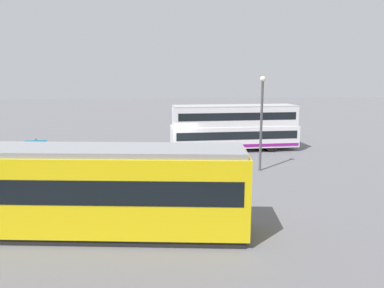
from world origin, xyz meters
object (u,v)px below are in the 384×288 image
Objects in this scene: pedestrian_near_railing at (158,159)px; double_decker_bus at (234,127)px; tram_yellow at (82,189)px; pedestrian_crossing at (201,177)px; info_sign at (37,152)px; street_lamp at (262,116)px.

double_decker_bus is at bearing -132.42° from pedestrian_near_railing.
tram_yellow reaches higher than pedestrian_crossing.
pedestrian_crossing is (-5.23, -4.13, -0.81)m from tram_yellow.
pedestrian_crossing is at bearing 159.74° from info_sign.
tram_yellow is (9.66, 15.42, -0.15)m from double_decker_bus.
tram_yellow is 6.71m from pedestrian_crossing.
pedestrian_crossing is 0.65× the size of info_sign.
tram_yellow is 7.68× the size of pedestrian_crossing.
double_decker_bus is 5.83× the size of pedestrian_near_railing.
pedestrian_near_railing is 7.01m from info_sign.
pedestrian_near_railing is at bearing 47.58° from double_decker_bus.
tram_yellow is 8.89m from pedestrian_near_railing.
street_lamp is at bearing -135.58° from pedestrian_crossing.
tram_yellow is at bearing 41.25° from street_lamp.
double_decker_bus is 12.17m from pedestrian_crossing.
tram_yellow reaches higher than pedestrian_near_railing.
tram_yellow is 7.14× the size of pedestrian_near_railing.
street_lamp is (-4.51, -4.42, 2.64)m from pedestrian_crossing.
pedestrian_crossing is 0.27× the size of street_lamp.
double_decker_bus is 4.06× the size of info_sign.
pedestrian_crossing is at bearing 116.65° from pedestrian_near_railing.
pedestrian_crossing is (4.43, 11.29, -0.96)m from double_decker_bus.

